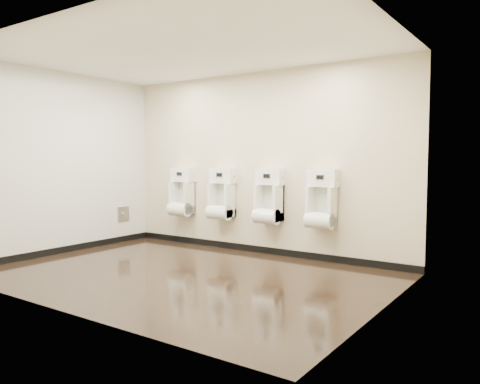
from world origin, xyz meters
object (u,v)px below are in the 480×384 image
object	(u,v)px
urinal_0	(182,195)
urinal_2	(269,200)
access_panel	(123,214)
urinal_3	(322,204)
urinal_1	(222,198)

from	to	relation	value
urinal_0	urinal_2	bearing A→B (deg)	0.00
access_panel	urinal_3	xyz separation A→B (m)	(3.62, 0.41, 0.34)
urinal_0	urinal_2	world-z (taller)	same
access_panel	urinal_3	bearing A→B (deg)	6.39
urinal_0	urinal_2	distance (m)	1.73
urinal_0	access_panel	bearing A→B (deg)	-158.36
urinal_2	access_panel	bearing A→B (deg)	-171.63
urinal_3	urinal_2	bearing A→B (deg)	180.00
urinal_0	urinal_2	size ratio (longest dim) A/B	1.00
urinal_2	urinal_3	bearing A→B (deg)	0.00
urinal_1	urinal_3	world-z (taller)	same
urinal_0	urinal_1	world-z (taller)	same
urinal_1	urinal_3	bearing A→B (deg)	0.00
urinal_1	urinal_2	size ratio (longest dim) A/B	1.00
urinal_3	access_panel	bearing A→B (deg)	-173.61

